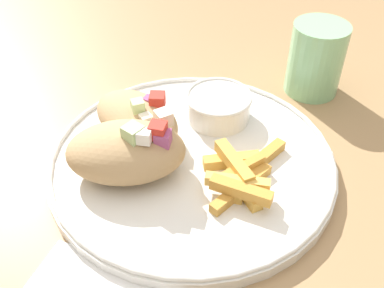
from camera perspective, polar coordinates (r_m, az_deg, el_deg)
The scene contains 7 objects.
table at distance 0.58m, azimuth 2.67°, elevation -6.00°, with size 1.29×1.29×0.76m.
plate at distance 0.50m, azimuth 0.00°, elevation -2.08°, with size 0.32×0.32×0.02m.
pita_sandwich_near at distance 0.47m, azimuth -8.28°, elevation -0.88°, with size 0.15×0.12×0.07m.
pita_sandwich_far at distance 0.52m, azimuth -7.01°, elevation 3.32°, with size 0.13×0.11×0.06m.
fries_pile at distance 0.47m, azimuth 6.36°, elevation -3.89°, with size 0.08×0.12×0.03m.
sauce_ramekin at distance 0.54m, azimuth 3.35°, elevation 5.00°, with size 0.08×0.08×0.03m.
water_glass at distance 0.63m, azimuth 15.38°, elevation 10.02°, with size 0.07×0.07×0.10m.
Camera 1 is at (0.11, -0.38, 1.11)m, focal length 42.00 mm.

